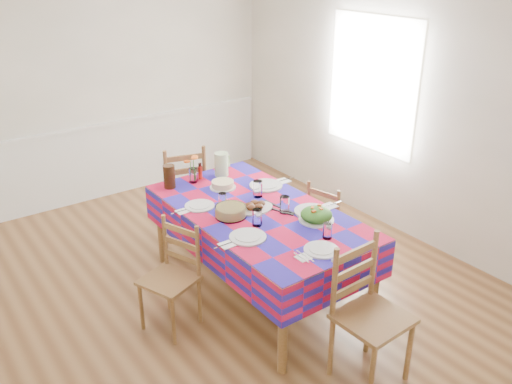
% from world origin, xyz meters
% --- Properties ---
extents(room, '(4.58, 5.08, 2.78)m').
position_xyz_m(room, '(0.00, 0.00, 1.35)').
color(room, brown).
rests_on(room, ground).
extents(wainscot, '(4.41, 0.06, 0.92)m').
position_xyz_m(wainscot, '(0.00, 2.48, 0.49)').
color(wainscot, white).
rests_on(wainscot, room).
extents(window_right, '(0.00, 1.40, 1.40)m').
position_xyz_m(window_right, '(2.23, 0.30, 1.50)').
color(window_right, white).
rests_on(window_right, room).
extents(dining_table, '(1.10, 2.05, 0.80)m').
position_xyz_m(dining_table, '(0.33, -0.27, 0.71)').
color(dining_table, brown).
rests_on(dining_table, room).
extents(setting_near_head, '(0.42, 0.28, 0.12)m').
position_xyz_m(setting_near_head, '(0.36, -1.04, 0.82)').
color(setting_near_head, silver).
rests_on(setting_near_head, dining_table).
extents(setting_left_near, '(0.52, 0.31, 0.14)m').
position_xyz_m(setting_left_near, '(0.05, -0.57, 0.83)').
color(setting_left_near, silver).
rests_on(setting_left_near, dining_table).
extents(setting_left_far, '(0.47, 0.28, 0.12)m').
position_xyz_m(setting_left_far, '(0.02, 0.04, 0.82)').
color(setting_left_far, silver).
rests_on(setting_left_far, dining_table).
extents(setting_right_near, '(0.57, 0.33, 0.14)m').
position_xyz_m(setting_right_near, '(0.61, -0.52, 0.83)').
color(setting_right_near, silver).
rests_on(setting_right_near, dining_table).
extents(setting_right_far, '(0.58, 0.33, 0.15)m').
position_xyz_m(setting_right_far, '(0.62, 0.04, 0.83)').
color(setting_right_far, silver).
rests_on(setting_right_far, dining_table).
extents(meat_platter, '(0.33, 0.23, 0.06)m').
position_xyz_m(meat_platter, '(0.32, -0.24, 0.82)').
color(meat_platter, silver).
rests_on(meat_platter, dining_table).
extents(salad_platter, '(0.29, 0.29, 0.12)m').
position_xyz_m(salad_platter, '(0.60, -0.70, 0.84)').
color(salad_platter, silver).
rests_on(salad_platter, dining_table).
extents(pasta_bowl, '(0.26, 0.26, 0.09)m').
position_xyz_m(pasta_bowl, '(0.08, -0.24, 0.84)').
color(pasta_bowl, white).
rests_on(pasta_bowl, dining_table).
extents(cake, '(0.24, 0.24, 0.07)m').
position_xyz_m(cake, '(0.34, 0.29, 0.83)').
color(cake, silver).
rests_on(cake, dining_table).
extents(serving_utensils, '(0.16, 0.36, 0.01)m').
position_xyz_m(serving_utensils, '(0.48, -0.35, 0.80)').
color(serving_utensils, black).
rests_on(serving_utensils, dining_table).
extents(flower_vase, '(0.16, 0.14, 0.26)m').
position_xyz_m(flower_vase, '(0.19, 0.57, 0.91)').
color(flower_vase, white).
rests_on(flower_vase, dining_table).
extents(hot_sauce, '(0.04, 0.04, 0.16)m').
position_xyz_m(hot_sauce, '(0.29, 0.60, 0.88)').
color(hot_sauce, '#B4190E').
rests_on(hot_sauce, dining_table).
extents(green_pitcher, '(0.13, 0.13, 0.23)m').
position_xyz_m(green_pitcher, '(0.50, 0.56, 0.91)').
color(green_pitcher, '#B9DE9D').
rests_on(green_pitcher, dining_table).
extents(tea_pitcher, '(0.11, 0.11, 0.22)m').
position_xyz_m(tea_pitcher, '(-0.04, 0.59, 0.90)').
color(tea_pitcher, black).
rests_on(tea_pitcher, dining_table).
extents(name_card, '(0.08, 0.03, 0.02)m').
position_xyz_m(name_card, '(0.31, -1.25, 0.81)').
color(name_card, silver).
rests_on(name_card, dining_table).
extents(chair_near, '(0.47, 0.45, 1.03)m').
position_xyz_m(chair_near, '(0.33, -1.56, 0.51)').
color(chair_near, brown).
rests_on(chair_near, room).
extents(chair_far, '(0.55, 0.54, 1.02)m').
position_xyz_m(chair_far, '(0.32, 1.02, 0.50)').
color(chair_far, brown).
rests_on(chair_far, room).
extents(chair_left, '(0.49, 0.50, 0.89)m').
position_xyz_m(chair_left, '(-0.49, -0.26, 0.44)').
color(chair_left, brown).
rests_on(chair_left, room).
extents(chair_right, '(0.44, 0.45, 0.85)m').
position_xyz_m(chair_right, '(1.15, -0.28, 0.42)').
color(chair_right, brown).
rests_on(chair_right, room).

